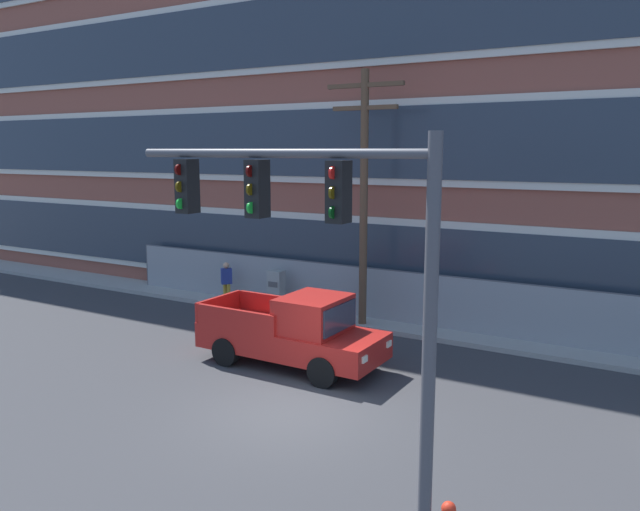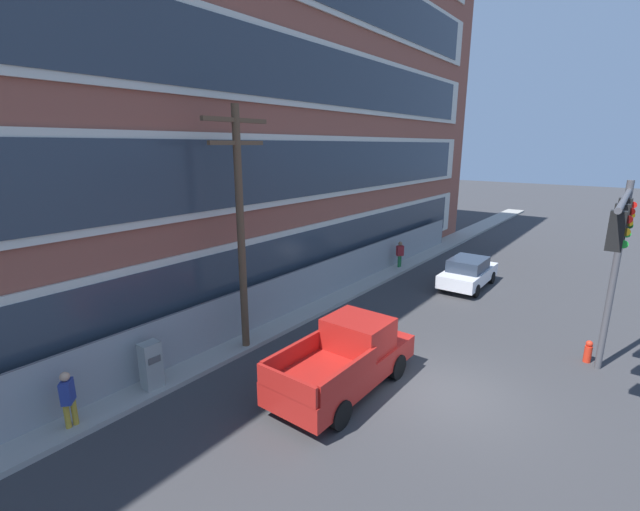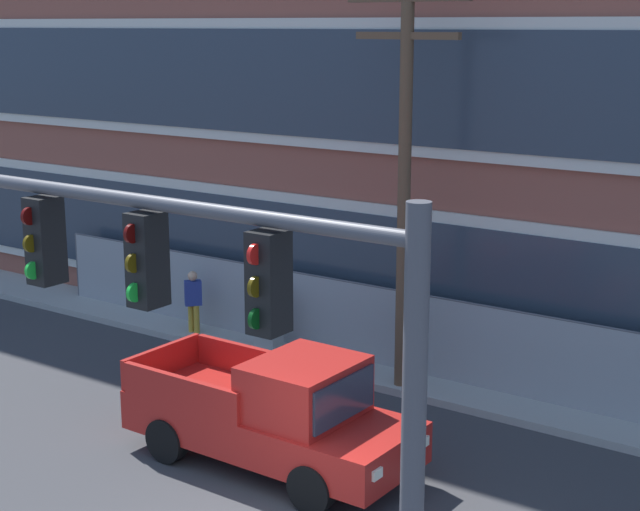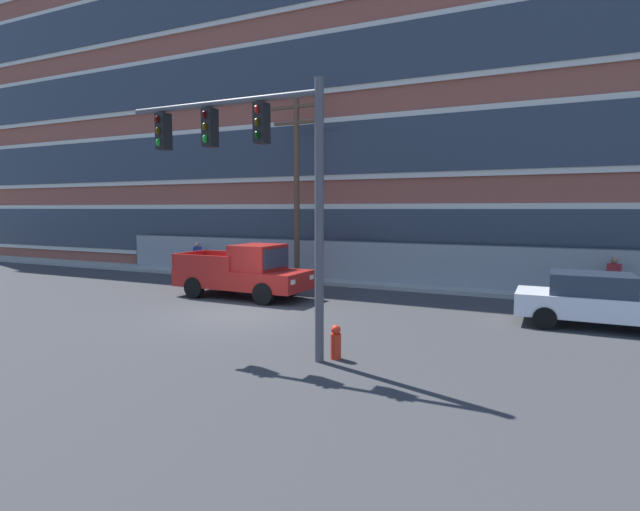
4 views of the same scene
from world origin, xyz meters
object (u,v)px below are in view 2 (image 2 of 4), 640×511
object	(u,v)px
traffic_signal_mast	(618,245)
sedan_white	(468,272)
pedestrian_by_fence	(68,398)
pickup_truck_red	(347,359)
utility_pole_near_corner	(240,221)
pedestrian_near_cabinet	(400,254)
fire_hydrant	(588,352)
electrical_cabinet	(151,367)

from	to	relation	value
traffic_signal_mast	sedan_white	xyz separation A→B (m)	(7.39, 6.30, -3.70)
pedestrian_by_fence	pickup_truck_red	bearing A→B (deg)	-36.90
traffic_signal_mast	utility_pole_near_corner	world-z (taller)	utility_pole_near_corner
pickup_truck_red	pedestrian_near_cabinet	world-z (taller)	pickup_truck_red
pickup_truck_red	fire_hydrant	distance (m)	8.48
sedan_white	electrical_cabinet	bearing A→B (deg)	164.83
traffic_signal_mast	fire_hydrant	world-z (taller)	traffic_signal_mast
pedestrian_by_fence	sedan_white	bearing A→B (deg)	-13.27
traffic_signal_mast	pickup_truck_red	world-z (taller)	traffic_signal_mast
pickup_truck_red	pedestrian_by_fence	distance (m)	7.47
pickup_truck_red	electrical_cabinet	bearing A→B (deg)	129.32
sedan_white	pedestrian_by_fence	size ratio (longest dim) A/B	2.57
utility_pole_near_corner	pedestrian_by_fence	size ratio (longest dim) A/B	5.00
electrical_cabinet	fire_hydrant	bearing A→B (deg)	-45.49
utility_pole_near_corner	sedan_white	bearing A→B (deg)	-18.72
utility_pole_near_corner	pickup_truck_red	bearing A→B (deg)	-89.05
sedan_white	electrical_cabinet	world-z (taller)	electrical_cabinet
fire_hydrant	electrical_cabinet	bearing A→B (deg)	134.51
pickup_truck_red	pedestrian_near_cabinet	bearing A→B (deg)	20.17
fire_hydrant	pedestrian_near_cabinet	bearing A→B (deg)	58.57
pedestrian_by_fence	electrical_cabinet	bearing A→B (deg)	0.00
traffic_signal_mast	pickup_truck_red	size ratio (longest dim) A/B	1.17
traffic_signal_mast	utility_pole_near_corner	bearing A→B (deg)	113.35
traffic_signal_mast	pedestrian_near_cabinet	bearing A→B (deg)	52.35
sedan_white	utility_pole_near_corner	world-z (taller)	utility_pole_near_corner
traffic_signal_mast	pedestrian_near_cabinet	distance (m)	13.86
sedan_white	electrical_cabinet	xyz separation A→B (m)	(-15.45, 4.19, -0.00)
sedan_white	utility_pole_near_corner	bearing A→B (deg)	161.28
utility_pole_near_corner	electrical_cabinet	size ratio (longest dim) A/B	5.30
fire_hydrant	traffic_signal_mast	bearing A→B (deg)	-169.83
sedan_white	pedestrian_near_cabinet	distance (m)	4.39
pedestrian_near_cabinet	fire_hydrant	size ratio (longest dim) A/B	2.17
pedestrian_by_fence	utility_pole_near_corner	bearing A→B (deg)	-1.69
pickup_truck_red	sedan_white	bearing A→B (deg)	1.46
traffic_signal_mast	electrical_cabinet	distance (m)	13.73
sedan_white	pedestrian_by_fence	distance (m)	18.24
sedan_white	fire_hydrant	bearing A→B (deg)	-132.63
sedan_white	fire_hydrant	world-z (taller)	sedan_white
utility_pole_near_corner	fire_hydrant	xyz separation A→B (m)	(6.36, -9.97, -4.33)
traffic_signal_mast	electrical_cabinet	bearing A→B (deg)	127.54
sedan_white	utility_pole_near_corner	distance (m)	13.10
pedestrian_near_cabinet	fire_hydrant	distance (m)	12.05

